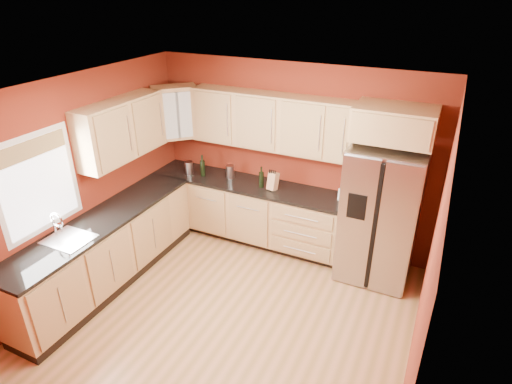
# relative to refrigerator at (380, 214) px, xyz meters

# --- Properties ---
(floor) EXTENTS (4.00, 4.00, 0.00)m
(floor) POSITION_rel_refrigerator_xyz_m (-1.35, -1.62, -0.89)
(floor) COLOR olive
(floor) RESTS_ON ground
(ceiling) EXTENTS (4.00, 4.00, 0.00)m
(ceiling) POSITION_rel_refrigerator_xyz_m (-1.35, -1.62, 1.71)
(ceiling) COLOR silver
(ceiling) RESTS_ON wall_back
(wall_back) EXTENTS (4.00, 0.04, 2.60)m
(wall_back) POSITION_rel_refrigerator_xyz_m (-1.35, 0.38, 0.41)
(wall_back) COLOR maroon
(wall_back) RESTS_ON floor
(wall_front) EXTENTS (4.00, 0.04, 2.60)m
(wall_front) POSITION_rel_refrigerator_xyz_m (-1.35, -3.62, 0.41)
(wall_front) COLOR maroon
(wall_front) RESTS_ON floor
(wall_left) EXTENTS (0.04, 4.00, 2.60)m
(wall_left) POSITION_rel_refrigerator_xyz_m (-3.35, -1.62, 0.41)
(wall_left) COLOR maroon
(wall_left) RESTS_ON floor
(wall_right) EXTENTS (0.04, 4.00, 2.60)m
(wall_right) POSITION_rel_refrigerator_xyz_m (0.65, -1.62, 0.41)
(wall_right) COLOR maroon
(wall_right) RESTS_ON floor
(base_cabinets_back) EXTENTS (2.90, 0.60, 0.88)m
(base_cabinets_back) POSITION_rel_refrigerator_xyz_m (-1.90, 0.07, -0.45)
(base_cabinets_back) COLOR tan
(base_cabinets_back) RESTS_ON floor
(base_cabinets_left) EXTENTS (0.60, 2.80, 0.88)m
(base_cabinets_left) POSITION_rel_refrigerator_xyz_m (-3.05, -1.62, -0.45)
(base_cabinets_left) COLOR tan
(base_cabinets_left) RESTS_ON floor
(countertop_back) EXTENTS (2.90, 0.62, 0.04)m
(countertop_back) POSITION_rel_refrigerator_xyz_m (-1.90, 0.06, 0.01)
(countertop_back) COLOR black
(countertop_back) RESTS_ON base_cabinets_back
(countertop_left) EXTENTS (0.62, 2.80, 0.04)m
(countertop_left) POSITION_rel_refrigerator_xyz_m (-3.04, -1.62, 0.01)
(countertop_left) COLOR black
(countertop_left) RESTS_ON base_cabinets_left
(upper_cabinets_back) EXTENTS (2.30, 0.33, 0.75)m
(upper_cabinets_back) POSITION_rel_refrigerator_xyz_m (-1.60, 0.21, 0.94)
(upper_cabinets_back) COLOR tan
(upper_cabinets_back) RESTS_ON wall_back
(upper_cabinets_left) EXTENTS (0.33, 1.35, 0.75)m
(upper_cabinets_left) POSITION_rel_refrigerator_xyz_m (-3.19, -0.90, 0.94)
(upper_cabinets_left) COLOR tan
(upper_cabinets_left) RESTS_ON wall_left
(corner_upper_cabinet) EXTENTS (0.67, 0.67, 0.75)m
(corner_upper_cabinet) POSITION_rel_refrigerator_xyz_m (-3.02, 0.04, 0.94)
(corner_upper_cabinet) COLOR tan
(corner_upper_cabinet) RESTS_ON wall_back
(over_fridge_cabinet) EXTENTS (0.92, 0.60, 0.40)m
(over_fridge_cabinet) POSITION_rel_refrigerator_xyz_m (0.00, 0.07, 1.16)
(over_fridge_cabinet) COLOR tan
(over_fridge_cabinet) RESTS_ON wall_back
(refrigerator) EXTENTS (0.90, 0.75, 1.78)m
(refrigerator) POSITION_rel_refrigerator_xyz_m (0.00, 0.00, 0.00)
(refrigerator) COLOR silver
(refrigerator) RESTS_ON floor
(window) EXTENTS (0.03, 0.90, 1.00)m
(window) POSITION_rel_refrigerator_xyz_m (-3.33, -2.12, 0.66)
(window) COLOR white
(window) RESTS_ON wall_left
(sink_faucet) EXTENTS (0.50, 0.42, 0.30)m
(sink_faucet) POSITION_rel_refrigerator_xyz_m (-3.04, -2.12, 0.18)
(sink_faucet) COLOR silver
(sink_faucet) RESTS_ON countertop_left
(canister_left) EXTENTS (0.14, 0.14, 0.20)m
(canister_left) POSITION_rel_refrigerator_xyz_m (-2.82, -0.01, 0.13)
(canister_left) COLOR silver
(canister_left) RESTS_ON countertop_back
(canister_right) EXTENTS (0.15, 0.15, 0.19)m
(canister_right) POSITION_rel_refrigerator_xyz_m (-2.20, 0.12, 0.13)
(canister_right) COLOR silver
(canister_right) RESTS_ON countertop_back
(wine_bottle_a) EXTENTS (0.09, 0.09, 0.33)m
(wine_bottle_a) POSITION_rel_refrigerator_xyz_m (-2.60, 0.01, 0.19)
(wine_bottle_a) COLOR black
(wine_bottle_a) RESTS_ON countertop_back
(wine_bottle_b) EXTENTS (0.07, 0.07, 0.30)m
(wine_bottle_b) POSITION_rel_refrigerator_xyz_m (-1.66, 0.03, 0.18)
(wine_bottle_b) COLOR black
(wine_bottle_b) RESTS_ON countertop_back
(knife_block) EXTENTS (0.14, 0.13, 0.24)m
(knife_block) POSITION_rel_refrigerator_xyz_m (-1.48, 0.04, 0.15)
(knife_block) COLOR tan
(knife_block) RESTS_ON countertop_back
(soap_dispenser) EXTENTS (0.09, 0.09, 0.20)m
(soap_dispenser) POSITION_rel_refrigerator_xyz_m (-0.55, 0.12, 0.13)
(soap_dispenser) COLOR white
(soap_dispenser) RESTS_ON countertop_back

